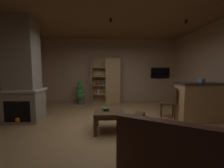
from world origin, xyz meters
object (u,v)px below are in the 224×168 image
object	(u,v)px
kitchen_bar_counter	(202,102)
leather_couch	(184,156)
coffee_table	(109,114)
table_book_2	(106,109)
potted_floor_plant	(80,92)
table_book_1	(106,109)
dining_chair	(171,101)
wall_mounted_tv	(160,73)
table_book_0	(108,110)
stone_fireplace	(22,76)
bookshelf_cabinet	(111,81)
tissue_box	(202,81)

from	to	relation	value
kitchen_bar_counter	leather_couch	xyz separation A→B (m)	(-1.72, -2.12, -0.24)
coffee_table	table_book_2	size ratio (longest dim) A/B	4.90
potted_floor_plant	table_book_1	bearing A→B (deg)	-68.14
table_book_1	dining_chair	xyz separation A→B (m)	(1.91, 0.77, 0.02)
coffee_table	wall_mounted_tv	bearing A→B (deg)	52.78
table_book_0	kitchen_bar_counter	bearing A→B (deg)	12.32
stone_fireplace	dining_chair	world-z (taller)	stone_fireplace
stone_fireplace	leather_couch	world-z (taller)	stone_fireplace
bookshelf_cabinet	table_book_0	size ratio (longest dim) A/B	17.27
kitchen_bar_counter	table_book_0	bearing A→B (deg)	-167.68
table_book_1	potted_floor_plant	xyz separation A→B (m)	(-1.10, 2.75, -0.01)
bookshelf_cabinet	table_book_2	xyz separation A→B (m)	(-0.22, -3.02, -0.43)
coffee_table	dining_chair	bearing A→B (deg)	23.34
dining_chair	potted_floor_plant	distance (m)	3.61
bookshelf_cabinet	dining_chair	world-z (taller)	bookshelf_cabinet
coffee_table	bookshelf_cabinet	bearing A→B (deg)	87.39
stone_fireplace	bookshelf_cabinet	xyz separation A→B (m)	(2.51, 2.26, -0.32)
leather_couch	dining_chair	bearing A→B (deg)	68.88
bookshelf_cabinet	tissue_box	distance (m)	3.46
stone_fireplace	bookshelf_cabinet	bearing A→B (deg)	41.99
table_book_0	dining_chair	xyz separation A→B (m)	(1.87, 0.80, 0.04)
table_book_2	potted_floor_plant	bearing A→B (deg)	111.32
bookshelf_cabinet	dining_chair	size ratio (longest dim) A/B	2.12
leather_couch	potted_floor_plant	bearing A→B (deg)	116.11
tissue_box	potted_floor_plant	world-z (taller)	tissue_box
leather_couch	table_book_1	xyz separation A→B (m)	(-1.01, 1.56, 0.21)
kitchen_bar_counter	tissue_box	bearing A→B (deg)	151.86
leather_couch	table_book_1	world-z (taller)	leather_couch
leather_couch	potted_floor_plant	xyz separation A→B (m)	(-2.11, 4.31, 0.20)
bookshelf_cabinet	table_book_1	xyz separation A→B (m)	(-0.20, -2.97, -0.45)
bookshelf_cabinet	tissue_box	bearing A→B (deg)	-43.80
bookshelf_cabinet	table_book_1	bearing A→B (deg)	-93.90
bookshelf_cabinet	dining_chair	xyz separation A→B (m)	(1.71, -2.20, -0.43)
bookshelf_cabinet	tissue_box	size ratio (longest dim) A/B	16.24
stone_fireplace	kitchen_bar_counter	distance (m)	5.09
kitchen_bar_counter	wall_mounted_tv	size ratio (longest dim) A/B	1.67
table_book_1	dining_chair	bearing A→B (deg)	21.98
leather_couch	table_book_0	world-z (taller)	leather_couch
tissue_box	dining_chair	world-z (taller)	tissue_box
tissue_box	coffee_table	world-z (taller)	tissue_box
kitchen_bar_counter	table_book_0	xyz separation A→B (m)	(-2.69, -0.59, -0.06)
table_book_1	potted_floor_plant	size ratio (longest dim) A/B	0.14
leather_couch	bookshelf_cabinet	bearing A→B (deg)	100.10
coffee_table	wall_mounted_tv	distance (m)	4.13
bookshelf_cabinet	table_book_2	bearing A→B (deg)	-94.08
kitchen_bar_counter	table_book_0	distance (m)	2.76
kitchen_bar_counter	stone_fireplace	bearing A→B (deg)	178.29
potted_floor_plant	wall_mounted_tv	size ratio (longest dim) A/B	1.16
dining_chair	stone_fireplace	bearing A→B (deg)	-179.21
coffee_table	dining_chair	size ratio (longest dim) A/B	0.74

